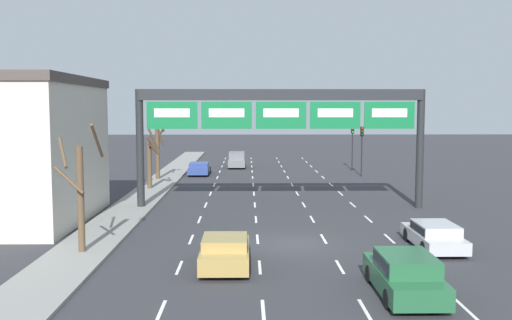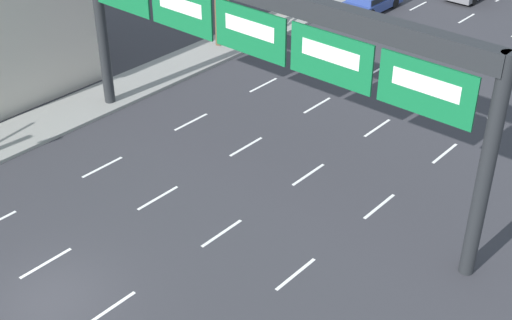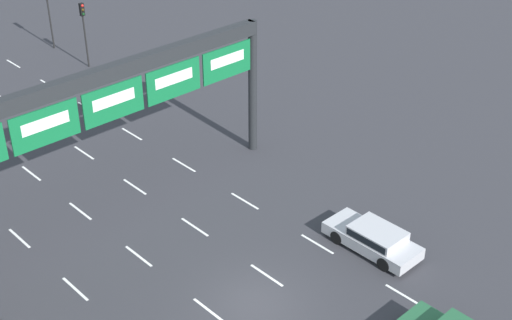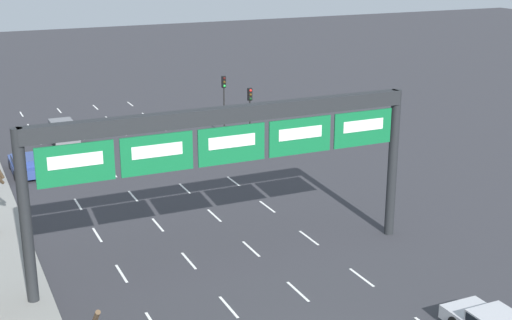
{
  "view_description": "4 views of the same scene",
  "coord_description": "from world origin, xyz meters",
  "px_view_note": "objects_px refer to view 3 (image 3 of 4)",
  "views": [
    {
      "loc": [
        -2.16,
        -26.87,
        6.55
      ],
      "look_at": [
        -1.63,
        7.31,
        3.38
      ],
      "focal_mm": 40.0,
      "sensor_mm": 36.0,
      "label": 1
    },
    {
      "loc": [
        15.57,
        -8.21,
        15.36
      ],
      "look_at": [
        1.01,
        8.57,
        1.56
      ],
      "focal_mm": 50.0,
      "sensor_mm": 36.0,
      "label": 2
    },
    {
      "loc": [
        -15.53,
        -16.44,
        20.19
      ],
      "look_at": [
        2.51,
        2.59,
        4.86
      ],
      "focal_mm": 50.0,
      "sensor_mm": 36.0,
      "label": 3
    },
    {
      "loc": [
        -11.83,
        -18.84,
        14.74
      ],
      "look_at": [
        3.24,
        13.86,
        3.66
      ],
      "focal_mm": 50.0,
      "sensor_mm": 36.0,
      "label": 4
    }
  ],
  "objects_px": {
    "traffic_light_near_gantry": "(48,5)",
    "sign_gantry": "(110,98)",
    "car_silver": "(374,238)",
    "traffic_light_mid_block": "(84,22)"
  },
  "relations": [
    {
      "from": "sign_gantry",
      "to": "traffic_light_near_gantry",
      "type": "relative_size",
      "value": 3.92
    },
    {
      "from": "sign_gantry",
      "to": "traffic_light_mid_block",
      "type": "height_order",
      "value": "sign_gantry"
    },
    {
      "from": "sign_gantry",
      "to": "traffic_light_near_gantry",
      "type": "height_order",
      "value": "sign_gantry"
    },
    {
      "from": "car_silver",
      "to": "traffic_light_near_gantry",
      "type": "relative_size",
      "value": 0.96
    },
    {
      "from": "traffic_light_near_gantry",
      "to": "traffic_light_mid_block",
      "type": "relative_size",
      "value": 1.01
    },
    {
      "from": "car_silver",
      "to": "traffic_light_mid_block",
      "type": "bearing_deg",
      "value": 85.5
    },
    {
      "from": "car_silver",
      "to": "traffic_light_near_gantry",
      "type": "height_order",
      "value": "traffic_light_near_gantry"
    },
    {
      "from": "traffic_light_near_gantry",
      "to": "sign_gantry",
      "type": "bearing_deg",
      "value": -111.63
    },
    {
      "from": "traffic_light_near_gantry",
      "to": "car_silver",
      "type": "bearing_deg",
      "value": -93.88
    },
    {
      "from": "sign_gantry",
      "to": "traffic_light_mid_block",
      "type": "xyz_separation_m",
      "value": [
        8.7,
        17.01,
        -2.81
      ]
    }
  ]
}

